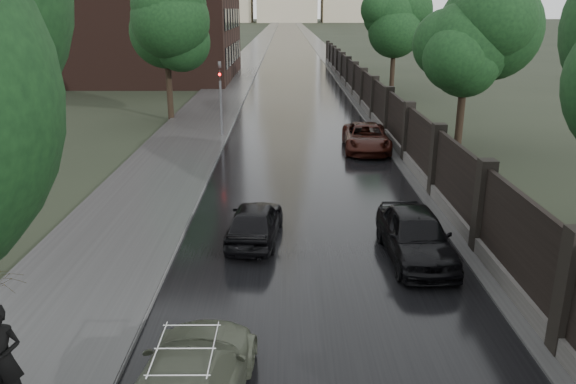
% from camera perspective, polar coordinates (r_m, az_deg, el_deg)
% --- Properties ---
extents(road, '(8.00, 420.00, 0.02)m').
position_cam_1_polar(road, '(194.76, -0.00, 16.17)').
color(road, black).
rests_on(road, ground).
extents(sidewalk_left, '(4.00, 420.00, 0.16)m').
position_cam_1_polar(sidewalk_left, '(194.82, -1.84, 16.18)').
color(sidewalk_left, '#2D2D2D').
rests_on(sidewalk_left, ground).
extents(verge_right, '(3.00, 420.00, 0.08)m').
position_cam_1_polar(verge_right, '(194.86, 1.68, 16.17)').
color(verge_right, '#2D2D2D').
rests_on(verge_right, ground).
extents(fence_right, '(0.45, 75.72, 2.70)m').
position_cam_1_polar(fence_right, '(37.48, 8.27, 9.38)').
color(fence_right, '#383533').
rests_on(fence_right, ground).
extents(tree_left_far, '(4.25, 4.25, 7.39)m').
position_cam_1_polar(tree_left_far, '(35.39, -12.31, 15.55)').
color(tree_left_far, black).
rests_on(tree_left_far, ground).
extents(tree_right_b, '(4.08, 4.08, 7.01)m').
position_cam_1_polar(tree_right_b, '(27.98, 17.72, 13.95)').
color(tree_right_b, black).
rests_on(tree_right_b, ground).
extents(tree_right_c, '(4.08, 4.08, 7.01)m').
position_cam_1_polar(tree_right_c, '(45.45, 10.78, 15.75)').
color(tree_right_c, black).
rests_on(tree_right_c, ground).
extents(traffic_light, '(0.16, 0.32, 4.00)m').
position_cam_1_polar(traffic_light, '(30.12, -6.87, 10.00)').
color(traffic_light, '#59595E').
rests_on(traffic_light, ground).
extents(hatchback_left, '(1.76, 3.69, 1.22)m').
position_cam_1_polar(hatchback_left, '(16.60, -3.40, -2.99)').
color(hatchback_left, black).
rests_on(hatchback_left, ground).
extents(car_right_near, '(1.80, 4.16, 1.40)m').
position_cam_1_polar(car_right_near, '(15.75, 12.84, -4.28)').
color(car_right_near, black).
rests_on(car_right_near, ground).
extents(car_right_far, '(2.32, 4.70, 1.28)m').
position_cam_1_polar(car_right_far, '(27.59, 7.95, 5.50)').
color(car_right_far, black).
rests_on(car_right_far, ground).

